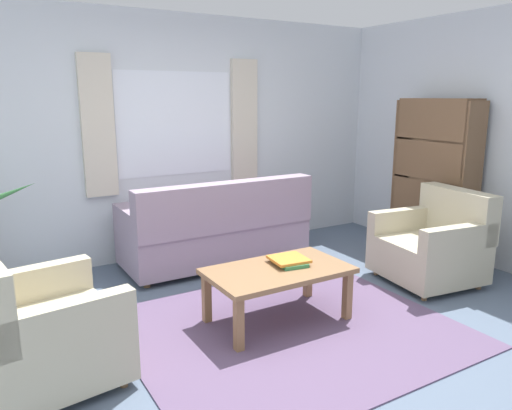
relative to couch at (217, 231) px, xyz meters
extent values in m
plane|color=slate|center=(-0.19, -1.61, -0.37)|extent=(6.24, 6.24, 0.00)
cube|color=silver|center=(-0.19, 0.65, 0.93)|extent=(5.32, 0.12, 2.60)
cube|color=white|center=(-0.19, 0.59, 1.08)|extent=(1.30, 0.01, 1.10)
cube|color=beige|center=(-1.02, 0.56, 1.08)|extent=(0.32, 0.06, 1.40)
cube|color=beige|center=(0.64, 0.56, 1.08)|extent=(0.32, 0.06, 1.40)
cube|color=#604C6B|center=(-0.19, -1.61, -0.36)|extent=(2.39, 2.10, 0.01)
cube|color=#998499|center=(0.00, 0.07, -0.12)|extent=(1.90, 0.80, 0.38)
cube|color=#998499|center=(0.00, -0.25, 0.31)|extent=(1.90, 0.20, 0.48)
cube|color=#998499|center=(0.87, 0.07, 0.19)|extent=(0.16, 0.80, 0.24)
cube|color=#998499|center=(-0.87, 0.07, 0.19)|extent=(0.16, 0.80, 0.24)
cylinder|color=olive|center=(0.85, 0.37, -0.34)|extent=(0.06, 0.06, 0.06)
cylinder|color=olive|center=(-0.85, 0.37, -0.34)|extent=(0.06, 0.06, 0.06)
cylinder|color=olive|center=(0.85, -0.23, -0.34)|extent=(0.06, 0.06, 0.06)
cylinder|color=olive|center=(-0.85, -0.23, -0.34)|extent=(0.06, 0.06, 0.06)
cube|color=#BCB293|center=(-1.85, -1.41, -0.13)|extent=(0.91, 0.94, 0.36)
cube|color=#BCB293|center=(-1.80, -1.77, 0.16)|extent=(0.81, 0.23, 0.22)
cube|color=#BCB293|center=(-1.90, -1.05, 0.16)|extent=(0.81, 0.23, 0.22)
cylinder|color=olive|center=(-1.49, -1.70, -0.34)|extent=(0.05, 0.05, 0.06)
cylinder|color=olive|center=(-1.58, -1.03, -0.34)|extent=(0.05, 0.05, 0.06)
cube|color=#BCB293|center=(1.50, -1.46, -0.13)|extent=(0.90, 0.94, 0.36)
cube|color=#BCB293|center=(1.83, -1.50, 0.28)|extent=(0.29, 0.86, 0.46)
cube|color=#BCB293|center=(1.55, -1.10, 0.16)|extent=(0.81, 0.22, 0.22)
cube|color=#BCB293|center=(1.45, -1.82, 0.16)|extent=(0.81, 0.22, 0.22)
cylinder|color=olive|center=(1.23, -1.08, -0.34)|extent=(0.05, 0.05, 0.06)
cylinder|color=olive|center=(1.14, -1.76, -0.34)|extent=(0.05, 0.05, 0.06)
cylinder|color=olive|center=(1.86, -1.16, -0.34)|extent=(0.05, 0.05, 0.06)
cylinder|color=olive|center=(1.77, -1.84, -0.34)|extent=(0.05, 0.05, 0.06)
cube|color=olive|center=(-0.19, -1.44, 0.05)|extent=(1.10, 0.64, 0.04)
cube|color=olive|center=(-0.68, -1.70, -0.17)|extent=(0.06, 0.06, 0.40)
cube|color=olive|center=(0.30, -1.70, -0.17)|extent=(0.06, 0.06, 0.40)
cube|color=olive|center=(-0.68, -1.18, -0.17)|extent=(0.06, 0.06, 0.40)
cube|color=olive|center=(0.30, -1.18, -0.17)|extent=(0.06, 0.06, 0.40)
cube|color=#387F4C|center=(-0.05, -1.39, 0.09)|extent=(0.25, 0.33, 0.03)
cube|color=orange|center=(-0.05, -1.39, 0.11)|extent=(0.30, 0.30, 0.02)
cube|color=brown|center=(2.19, -1.36, 0.48)|extent=(0.30, 0.04, 1.70)
cube|color=brown|center=(2.19, -0.46, 0.48)|extent=(0.30, 0.04, 1.70)
cube|color=brown|center=(2.05, -0.91, 0.48)|extent=(0.02, 0.90, 1.70)
cube|color=brown|center=(2.19, -0.91, -0.36)|extent=(0.30, 0.86, 0.02)
cube|color=brown|center=(2.19, -0.91, 0.07)|extent=(0.30, 0.86, 0.02)
cube|color=brown|center=(2.19, -0.91, 0.49)|extent=(0.30, 0.86, 0.02)
cube|color=brown|center=(2.19, -0.91, 0.92)|extent=(0.30, 0.86, 0.02)
cube|color=brown|center=(2.19, -0.91, 1.34)|extent=(0.30, 0.86, 0.02)
cube|color=#B23833|center=(2.19, -1.27, 0.59)|extent=(0.24, 0.06, 0.19)
cube|color=#2D2D33|center=(2.19, -1.20, 0.64)|extent=(0.25, 0.06, 0.28)
cube|color=gold|center=(2.19, -1.12, 0.62)|extent=(0.23, 0.09, 0.24)
cube|color=beige|center=(2.19, -1.04, 0.63)|extent=(0.23, 0.06, 0.25)
cube|color=#2D2D33|center=(2.19, -0.97, 0.62)|extent=(0.26, 0.07, 0.24)
cube|color=#335199|center=(2.19, -0.90, 0.60)|extent=(0.24, 0.05, 0.20)
cube|color=#B23833|center=(2.19, -0.83, 0.65)|extent=(0.24, 0.06, 0.29)
cube|color=#387F4C|center=(2.19, -0.75, 0.61)|extent=(0.28, 0.08, 0.22)
camera|label=1|loc=(-2.16, -4.43, 1.38)|focal=34.26mm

